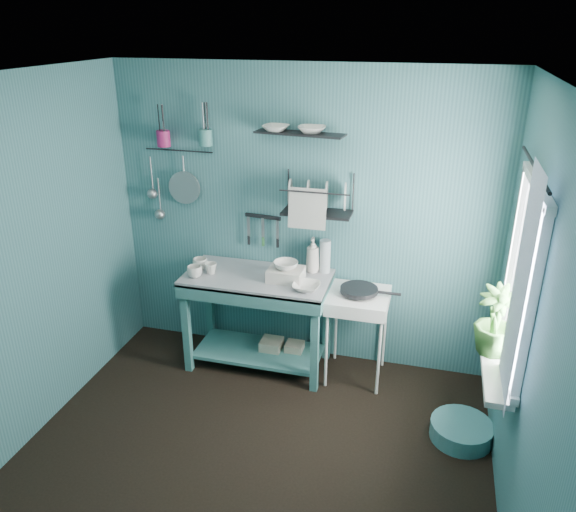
% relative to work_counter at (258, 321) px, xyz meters
% --- Properties ---
extents(floor, '(3.20, 3.20, 0.00)m').
position_rel_work_counter_xyz_m(floor, '(0.31, -1.19, -0.42)').
color(floor, black).
rests_on(floor, ground).
extents(ceiling, '(3.20, 3.20, 0.00)m').
position_rel_work_counter_xyz_m(ceiling, '(0.31, -1.19, 2.08)').
color(ceiling, silver).
rests_on(ceiling, ground).
extents(wall_back, '(3.20, 0.00, 3.20)m').
position_rel_work_counter_xyz_m(wall_back, '(0.31, 0.31, 0.83)').
color(wall_back, '#336468').
rests_on(wall_back, ground).
extents(wall_front, '(3.20, 0.00, 3.20)m').
position_rel_work_counter_xyz_m(wall_front, '(0.31, -2.69, 0.83)').
color(wall_front, '#336468').
rests_on(wall_front, ground).
extents(wall_left, '(0.00, 3.00, 3.00)m').
position_rel_work_counter_xyz_m(wall_left, '(-1.29, -1.19, 0.83)').
color(wall_left, '#336468').
rests_on(wall_left, ground).
extents(wall_right, '(0.00, 3.00, 3.00)m').
position_rel_work_counter_xyz_m(wall_right, '(1.91, -1.19, 0.83)').
color(wall_right, '#336468').
rests_on(wall_right, ground).
extents(work_counter, '(1.29, 0.81, 0.85)m').
position_rel_work_counter_xyz_m(work_counter, '(0.00, 0.00, 0.00)').
color(work_counter, '#36716F').
rests_on(work_counter, floor).
extents(mug_left, '(0.12, 0.12, 0.10)m').
position_rel_work_counter_xyz_m(mug_left, '(-0.48, -0.16, 0.47)').
color(mug_left, silver).
rests_on(mug_left, work_counter).
extents(mug_mid, '(0.14, 0.14, 0.09)m').
position_rel_work_counter_xyz_m(mug_mid, '(-0.38, -0.06, 0.47)').
color(mug_mid, silver).
rests_on(mug_mid, work_counter).
extents(mug_right, '(0.17, 0.17, 0.10)m').
position_rel_work_counter_xyz_m(mug_right, '(-0.50, 0.00, 0.47)').
color(mug_right, silver).
rests_on(mug_right, work_counter).
extents(wash_tub, '(0.28, 0.22, 0.10)m').
position_rel_work_counter_xyz_m(wash_tub, '(0.25, -0.02, 0.47)').
color(wash_tub, beige).
rests_on(wash_tub, work_counter).
extents(tub_bowl, '(0.20, 0.19, 0.06)m').
position_rel_work_counter_xyz_m(tub_bowl, '(0.25, -0.02, 0.55)').
color(tub_bowl, silver).
rests_on(tub_bowl, wash_tub).
extents(soap_bottle, '(0.11, 0.12, 0.30)m').
position_rel_work_counter_xyz_m(soap_bottle, '(0.42, 0.20, 0.57)').
color(soap_bottle, beige).
rests_on(soap_bottle, work_counter).
extents(water_bottle, '(0.09, 0.09, 0.28)m').
position_rel_work_counter_xyz_m(water_bottle, '(0.52, 0.22, 0.56)').
color(water_bottle, '#B1BFC5').
rests_on(water_bottle, work_counter).
extents(counter_bowl, '(0.22, 0.22, 0.05)m').
position_rel_work_counter_xyz_m(counter_bowl, '(0.45, -0.15, 0.45)').
color(counter_bowl, silver).
rests_on(counter_bowl, work_counter).
extents(hotplate_stand, '(0.52, 0.52, 0.77)m').
position_rel_work_counter_xyz_m(hotplate_stand, '(0.84, 0.04, -0.04)').
color(hotplate_stand, white).
rests_on(hotplate_stand, floor).
extents(frying_pan, '(0.30, 0.30, 0.03)m').
position_rel_work_counter_xyz_m(frying_pan, '(0.84, 0.04, 0.38)').
color(frying_pan, black).
rests_on(frying_pan, hotplate_stand).
extents(knife_strip, '(0.32, 0.05, 0.03)m').
position_rel_work_counter_xyz_m(knife_strip, '(-0.03, 0.28, 0.84)').
color(knife_strip, black).
rests_on(knife_strip, wall_back).
extents(dish_rack, '(0.58, 0.33, 0.32)m').
position_rel_work_counter_xyz_m(dish_rack, '(0.45, 0.18, 1.10)').
color(dish_rack, black).
rests_on(dish_rack, wall_back).
extents(upper_shelf, '(0.72, 0.26, 0.02)m').
position_rel_work_counter_xyz_m(upper_shelf, '(0.30, 0.21, 1.56)').
color(upper_shelf, black).
rests_on(upper_shelf, wall_back).
extents(shelf_bowl_left, '(0.23, 0.23, 0.05)m').
position_rel_work_counter_xyz_m(shelf_bowl_left, '(0.11, 0.21, 1.60)').
color(shelf_bowl_left, silver).
rests_on(shelf_bowl_left, upper_shelf).
extents(shelf_bowl_right, '(0.23, 0.23, 0.05)m').
position_rel_work_counter_xyz_m(shelf_bowl_right, '(0.39, 0.21, 1.64)').
color(shelf_bowl_right, silver).
rests_on(shelf_bowl_right, upper_shelf).
extents(utensil_cup_magenta, '(0.11, 0.11, 0.13)m').
position_rel_work_counter_xyz_m(utensil_cup_magenta, '(-0.86, 0.23, 1.46)').
color(utensil_cup_magenta, '#9D1D58').
rests_on(utensil_cup_magenta, wall_back).
extents(utensil_cup_teal, '(0.11, 0.11, 0.13)m').
position_rel_work_counter_xyz_m(utensil_cup_teal, '(-0.49, 0.23, 1.49)').
color(utensil_cup_teal, '#3C7D78').
rests_on(utensil_cup_teal, wall_back).
extents(colander, '(0.28, 0.03, 0.28)m').
position_rel_work_counter_xyz_m(colander, '(-0.72, 0.26, 1.04)').
color(colander, gray).
rests_on(colander, wall_back).
extents(ladle_outer, '(0.01, 0.01, 0.30)m').
position_rel_work_counter_xyz_m(ladle_outer, '(-1.02, 0.27, 1.14)').
color(ladle_outer, gray).
rests_on(ladle_outer, wall_back).
extents(ladle_inner, '(0.01, 0.01, 0.30)m').
position_rel_work_counter_xyz_m(ladle_inner, '(-0.97, 0.27, 0.96)').
color(ladle_inner, gray).
rests_on(ladle_inner, wall_back).
extents(hook_rail, '(0.60, 0.01, 0.01)m').
position_rel_work_counter_xyz_m(hook_rail, '(-0.75, 0.28, 1.36)').
color(hook_rail, black).
rests_on(hook_rail, wall_back).
extents(window_glass, '(0.00, 1.10, 1.10)m').
position_rel_work_counter_xyz_m(window_glass, '(1.89, -0.74, 0.98)').
color(window_glass, white).
rests_on(window_glass, wall_right).
extents(windowsill, '(0.16, 0.95, 0.04)m').
position_rel_work_counter_xyz_m(windowsill, '(1.81, -0.74, 0.39)').
color(windowsill, white).
rests_on(windowsill, wall_right).
extents(curtain, '(0.00, 1.35, 1.35)m').
position_rel_work_counter_xyz_m(curtain, '(1.83, -1.04, 1.03)').
color(curtain, white).
rests_on(curtain, wall_right).
extents(curtain_rod, '(0.02, 1.05, 0.02)m').
position_rel_work_counter_xyz_m(curtain_rod, '(1.85, -0.74, 1.63)').
color(curtain_rod, black).
rests_on(curtain_rod, wall_right).
extents(potted_plant, '(0.26, 0.26, 0.45)m').
position_rel_work_counter_xyz_m(potted_plant, '(1.79, -0.68, 0.63)').
color(potted_plant, '#346528').
rests_on(potted_plant, windowsill).
extents(storage_tin_large, '(0.18, 0.18, 0.22)m').
position_rel_work_counter_xyz_m(storage_tin_large, '(0.10, 0.05, -0.31)').
color(storage_tin_large, tan).
rests_on(storage_tin_large, floor).
extents(storage_tin_small, '(0.15, 0.15, 0.20)m').
position_rel_work_counter_xyz_m(storage_tin_small, '(0.30, 0.08, -0.32)').
color(storage_tin_small, tan).
rests_on(storage_tin_small, floor).
extents(floor_basin, '(0.44, 0.44, 0.13)m').
position_rel_work_counter_xyz_m(floor_basin, '(1.70, -0.54, -0.36)').
color(floor_basin, teal).
rests_on(floor_basin, floor).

